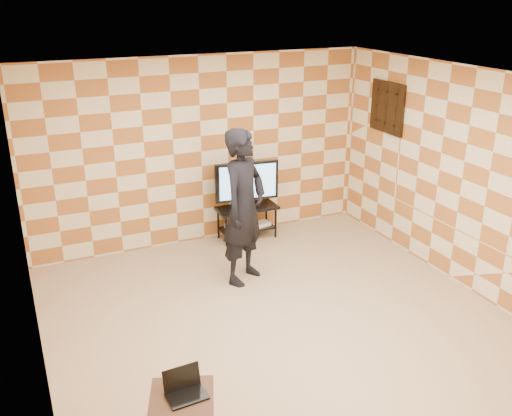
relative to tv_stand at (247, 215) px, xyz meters
The scene contains 14 objects.
floor 2.34m from the tv_stand, 104.80° to the right, with size 5.00×5.00×0.00m, color tan.
wall_back 1.18m from the tv_stand, 155.78° to the left, with size 5.00×0.02×2.70m, color beige.
wall_front 4.87m from the tv_stand, 97.11° to the right, with size 5.00×0.02×2.70m, color beige.
wall_left 3.94m from the tv_stand, 144.13° to the right, with size 0.02×5.00×2.70m, color beige.
wall_right 3.10m from the tv_stand, 49.48° to the right, with size 0.02×5.00×2.70m, color beige.
ceiling 3.29m from the tv_stand, 104.80° to the right, with size 5.00×5.00×0.02m, color white.
wall_art 2.55m from the tv_stand, 20.01° to the right, with size 0.04×0.72×0.72m.
tv_stand is the anchor object (origin of this frame).
tv 0.52m from the tv_stand, 82.96° to the right, with size 0.95×0.21×0.69m.
dvd_player 0.18m from the tv_stand, 168.16° to the left, with size 0.41×0.29×0.07m, color silver.
game_console 0.28m from the tv_stand, ahead, with size 0.24×0.17×0.05m, color silver.
side_table 4.23m from the tv_stand, 120.50° to the right, with size 0.65×0.65×0.50m.
laptop 4.20m from the tv_stand, 120.24° to the right, with size 0.32×0.26×0.21m.
person 1.44m from the tv_stand, 114.97° to the right, with size 0.72×0.47×1.98m, color black.
Camera 1 is at (-2.53, -5.00, 3.53)m, focal length 40.00 mm.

